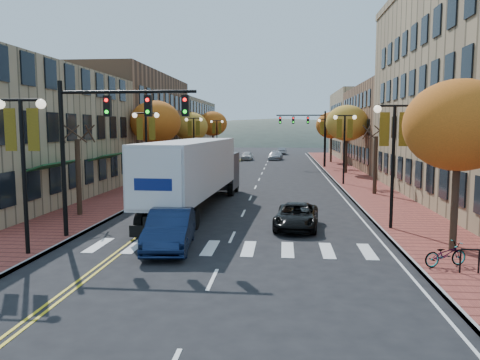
% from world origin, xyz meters
% --- Properties ---
extents(ground, '(200.00, 200.00, 0.00)m').
position_xyz_m(ground, '(0.00, 0.00, 0.00)').
color(ground, black).
rests_on(ground, ground).
extents(sidewalk_left, '(4.00, 85.00, 0.15)m').
position_xyz_m(sidewalk_left, '(-9.00, 32.50, 0.07)').
color(sidewalk_left, brown).
rests_on(sidewalk_left, ground).
extents(sidewalk_right, '(4.00, 85.00, 0.15)m').
position_xyz_m(sidewalk_right, '(9.00, 32.50, 0.07)').
color(sidewalk_right, brown).
rests_on(sidewalk_right, ground).
extents(building_left_mid, '(12.00, 24.00, 11.00)m').
position_xyz_m(building_left_mid, '(-17.00, 36.00, 5.50)').
color(building_left_mid, brown).
rests_on(building_left_mid, ground).
extents(building_left_far, '(12.00, 26.00, 9.50)m').
position_xyz_m(building_left_far, '(-17.00, 61.00, 4.75)').
color(building_left_far, '#9E8966').
rests_on(building_left_far, ground).
extents(building_right_mid, '(15.00, 24.00, 10.00)m').
position_xyz_m(building_right_mid, '(18.50, 42.00, 5.00)').
color(building_right_mid, brown).
rests_on(building_right_mid, ground).
extents(building_right_far, '(15.00, 20.00, 11.00)m').
position_xyz_m(building_right_far, '(18.50, 64.00, 5.50)').
color(building_right_far, '#9E8966').
rests_on(building_right_far, ground).
extents(tree_left_a, '(0.28, 0.28, 4.20)m').
position_xyz_m(tree_left_a, '(-9.00, 8.00, 2.25)').
color(tree_left_a, '#382619').
rests_on(tree_left_a, sidewalk_left).
extents(tree_left_b, '(4.48, 4.48, 7.21)m').
position_xyz_m(tree_left_b, '(-9.00, 24.00, 5.45)').
color(tree_left_b, '#382619').
rests_on(tree_left_b, sidewalk_left).
extents(tree_left_c, '(4.16, 4.16, 6.69)m').
position_xyz_m(tree_left_c, '(-9.00, 40.00, 5.05)').
color(tree_left_c, '#382619').
rests_on(tree_left_c, sidewalk_left).
extents(tree_left_d, '(4.61, 4.61, 7.42)m').
position_xyz_m(tree_left_d, '(-9.00, 58.00, 5.60)').
color(tree_left_d, '#382619').
rests_on(tree_left_d, sidewalk_left).
extents(tree_right_a, '(4.16, 4.16, 6.69)m').
position_xyz_m(tree_right_a, '(9.00, 2.00, 5.05)').
color(tree_right_a, '#382619').
rests_on(tree_right_a, sidewalk_right).
extents(tree_right_b, '(0.28, 0.28, 4.20)m').
position_xyz_m(tree_right_b, '(9.00, 18.00, 2.25)').
color(tree_right_b, '#382619').
rests_on(tree_right_b, sidewalk_right).
extents(tree_right_c, '(4.48, 4.48, 7.21)m').
position_xyz_m(tree_right_c, '(9.00, 34.00, 5.45)').
color(tree_right_c, '#382619').
rests_on(tree_right_c, sidewalk_right).
extents(tree_right_d, '(4.35, 4.35, 7.00)m').
position_xyz_m(tree_right_d, '(9.00, 50.00, 5.29)').
color(tree_right_d, '#382619').
rests_on(tree_right_d, sidewalk_right).
extents(lamp_left_a, '(1.96, 0.36, 6.05)m').
position_xyz_m(lamp_left_a, '(-7.50, 0.00, 4.29)').
color(lamp_left_a, black).
rests_on(lamp_left_a, ground).
extents(lamp_left_b, '(1.96, 0.36, 6.05)m').
position_xyz_m(lamp_left_b, '(-7.50, 16.00, 4.29)').
color(lamp_left_b, black).
rests_on(lamp_left_b, ground).
extents(lamp_left_c, '(1.96, 0.36, 6.05)m').
position_xyz_m(lamp_left_c, '(-7.50, 34.00, 4.29)').
color(lamp_left_c, black).
rests_on(lamp_left_c, ground).
extents(lamp_left_d, '(1.96, 0.36, 6.05)m').
position_xyz_m(lamp_left_d, '(-7.50, 52.00, 4.29)').
color(lamp_left_d, black).
rests_on(lamp_left_d, ground).
extents(lamp_right_a, '(1.96, 0.36, 6.05)m').
position_xyz_m(lamp_right_a, '(7.50, 6.00, 4.29)').
color(lamp_right_a, black).
rests_on(lamp_right_a, ground).
extents(lamp_right_b, '(1.96, 0.36, 6.05)m').
position_xyz_m(lamp_right_b, '(7.50, 24.00, 4.29)').
color(lamp_right_b, black).
rests_on(lamp_right_b, ground).
extents(lamp_right_c, '(1.96, 0.36, 6.05)m').
position_xyz_m(lamp_right_c, '(7.50, 42.00, 4.29)').
color(lamp_right_c, black).
rests_on(lamp_right_c, ground).
extents(traffic_mast_near, '(6.10, 0.35, 7.00)m').
position_xyz_m(traffic_mast_near, '(-5.48, 3.00, 4.92)').
color(traffic_mast_near, black).
rests_on(traffic_mast_near, ground).
extents(traffic_mast_far, '(6.10, 0.34, 7.00)m').
position_xyz_m(traffic_mast_far, '(5.48, 42.00, 4.92)').
color(traffic_mast_far, black).
rests_on(traffic_mast_far, ground).
extents(semi_truck, '(3.52, 17.06, 4.24)m').
position_xyz_m(semi_truck, '(-2.88, 11.03, 2.48)').
color(semi_truck, black).
rests_on(semi_truck, ground).
extents(navy_sedan, '(2.21, 5.04, 1.61)m').
position_xyz_m(navy_sedan, '(-2.33, 1.75, 0.81)').
color(navy_sedan, '#0E1A38').
rests_on(navy_sedan, ground).
extents(black_suv, '(2.44, 4.61, 1.24)m').
position_xyz_m(black_suv, '(2.97, 6.15, 0.62)').
color(black_suv, black).
rests_on(black_suv, ground).
extents(car_far_white, '(1.82, 4.08, 1.36)m').
position_xyz_m(car_far_white, '(-3.21, 54.55, 0.68)').
color(car_far_white, silver).
rests_on(car_far_white, ground).
extents(car_far_silver, '(2.44, 4.89, 1.37)m').
position_xyz_m(car_far_silver, '(1.12, 55.59, 0.68)').
color(car_far_silver, '#A5A6AD').
rests_on(car_far_silver, ground).
extents(car_far_oncoming, '(1.68, 4.03, 1.29)m').
position_xyz_m(car_far_oncoming, '(2.11, 70.47, 0.65)').
color(car_far_oncoming, '#95969C').
rests_on(car_far_oncoming, ground).
extents(bicycle, '(1.74, 1.11, 0.86)m').
position_xyz_m(bicycle, '(7.96, -0.28, 0.58)').
color(bicycle, gray).
rests_on(bicycle, sidewalk_right).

